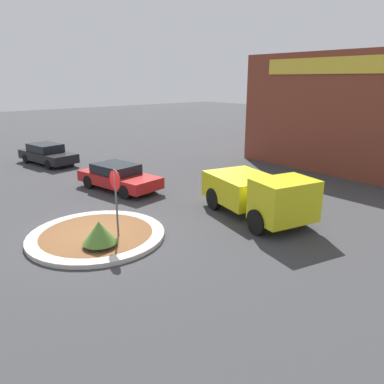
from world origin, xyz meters
TOP-DOWN VIEW (x-y plane):
  - ground_plane at (0.00, 0.00)m, footprint 120.00×120.00m
  - traffic_island at (0.00, 0.00)m, footprint 4.87×4.87m
  - stop_sign at (0.68, 0.50)m, footprint 0.70×0.07m
  - island_shrub at (1.08, -0.41)m, footprint 1.14×1.14m
  - utility_truck at (2.37, 5.99)m, footprint 5.42×3.36m
  - storefront_building at (0.09, 17.61)m, footprint 12.42×6.07m
  - parked_sedan_red at (-4.87, 3.67)m, footprint 4.86×2.66m
  - parked_sedan_black at (-13.30, 3.09)m, footprint 4.85×2.56m

SIDE VIEW (x-z plane):
  - ground_plane at x=0.00m, z-range 0.00..0.00m
  - traffic_island at x=0.00m, z-range 0.00..0.16m
  - island_shrub at x=1.08m, z-range 0.22..1.09m
  - parked_sedan_black at x=-13.30m, z-range 0.01..1.35m
  - parked_sedan_red at x=-4.87m, z-range 0.02..1.35m
  - utility_truck at x=2.37m, z-range 0.05..2.02m
  - stop_sign at x=0.68m, z-range 0.49..3.05m
  - storefront_building at x=0.09m, z-range 0.00..7.01m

